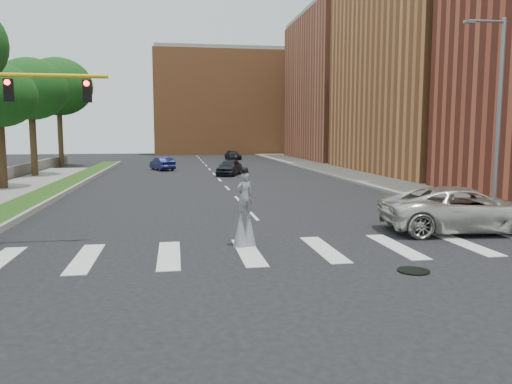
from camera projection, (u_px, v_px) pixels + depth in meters
The scene contains 16 objects.
ground_plane at pixel (294, 258), 15.60m from camera, with size 160.00×160.00×0.00m, color black.
grass_median at pixel (56, 189), 33.35m from camera, with size 2.00×60.00×0.25m, color #1E4012.
median_curb at pixel (73, 189), 33.51m from camera, with size 0.20×60.00×0.28m, color gray.
sidewalk_right at pixel (368, 178), 42.08m from camera, with size 5.00×90.00×0.18m, color slate.
manhole at pixel (413, 271), 14.11m from camera, with size 0.90×0.90×0.04m, color black.
building_mid at pixel (447, 46), 47.07m from camera, with size 16.00×22.00×24.00m, color #BB6B3A.
building_far at pixel (356, 89), 70.83m from camera, with size 16.00×22.00×20.00m, color #AA593E.
building_backdrop at pixel (227, 104), 91.91m from camera, with size 26.00×14.00×18.00m, color #BB6B3A.
streetlight at pixel (497, 111), 22.63m from camera, with size 2.05×0.20×9.00m.
stilt_performer at pixel (245, 216), 17.12m from camera, with size 0.82×0.64×2.76m.
suv_crossing at pixel (464, 210), 19.64m from camera, with size 2.96×6.42×1.78m, color beige.
car_near at pixel (229, 167), 45.59m from camera, with size 1.72×4.29×1.46m, color black.
car_mid at pixel (162, 163), 51.65m from camera, with size 1.46×4.20×1.38m, color #15194A.
car_far at pixel (233, 155), 71.37m from camera, with size 1.74×4.29×1.24m, color black.
tree_4 at pixel (31, 89), 42.35m from camera, with size 6.16×6.16×10.19m.
tree_5 at pixel (58, 87), 55.50m from camera, with size 7.52×7.52×12.16m.
Camera 1 is at (-3.61, -14.85, 3.92)m, focal length 35.00 mm.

